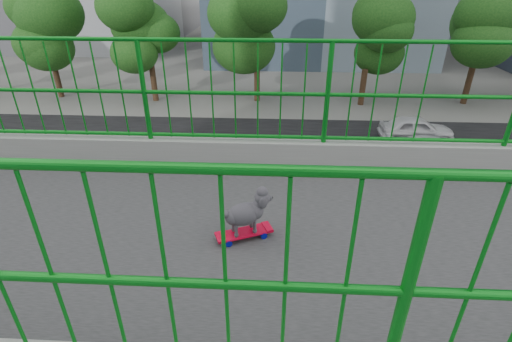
{
  "coord_description": "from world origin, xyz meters",
  "views": [
    {
      "loc": [
        2.56,
        5.44,
        9.01
      ],
      "look_at": [
        -0.96,
        5.25,
        7.13
      ],
      "focal_mm": 26.27,
      "sensor_mm": 36.0,
      "label": 1
    }
  ],
  "objects_px": {
    "car_3": "(435,152)",
    "car_4": "(416,129)",
    "poodle": "(246,212)",
    "skateboard": "(244,233)",
    "car_2": "(105,174)"
  },
  "relations": [
    {
      "from": "car_3",
      "to": "car_4",
      "type": "distance_m",
      "value": 3.2
    },
    {
      "from": "poodle",
      "to": "skateboard",
      "type": "bearing_deg",
      "value": -90.0
    },
    {
      "from": "car_2",
      "to": "car_3",
      "type": "relative_size",
      "value": 1.0
    },
    {
      "from": "car_2",
      "to": "car_3",
      "type": "bearing_deg",
      "value": -78.86
    },
    {
      "from": "car_2",
      "to": "car_3",
      "type": "distance_m",
      "value": 16.57
    },
    {
      "from": "poodle",
      "to": "car_3",
      "type": "bearing_deg",
      "value": 128.33
    },
    {
      "from": "poodle",
      "to": "car_4",
      "type": "xyz_separation_m",
      "value": [
        -18.8,
        8.68,
        -6.54
      ]
    },
    {
      "from": "car_3",
      "to": "car_4",
      "type": "xyz_separation_m",
      "value": [
        -3.2,
        0.06,
        0.01
      ]
    },
    {
      "from": "car_3",
      "to": "skateboard",
      "type": "bearing_deg",
      "value": 151.04
    },
    {
      "from": "skateboard",
      "to": "car_2",
      "type": "distance_m",
      "value": 15.89
    },
    {
      "from": "skateboard",
      "to": "car_3",
      "type": "xyz_separation_m",
      "value": [
        -15.61,
        8.64,
        -6.33
      ]
    },
    {
      "from": "car_3",
      "to": "car_4",
      "type": "bearing_deg",
      "value": -1.1
    },
    {
      "from": "skateboard",
      "to": "poodle",
      "type": "distance_m",
      "value": 0.22
    },
    {
      "from": "poodle",
      "to": "car_2",
      "type": "relative_size",
      "value": 0.08
    },
    {
      "from": "car_4",
      "to": "poodle",
      "type": "bearing_deg",
      "value": 155.23
    }
  ]
}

